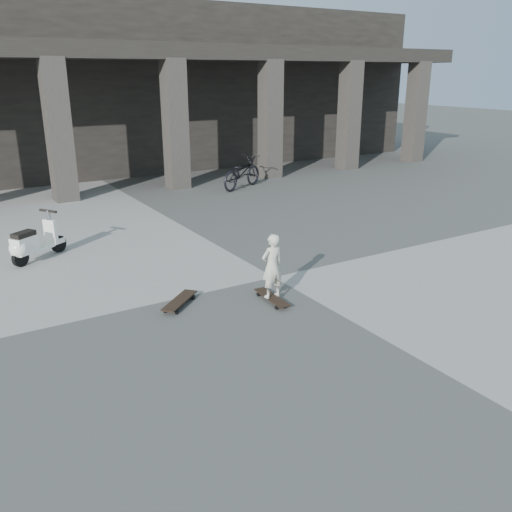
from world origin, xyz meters
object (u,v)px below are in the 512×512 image
child (272,266)px  scooter (30,244)px  longboard (272,298)px  bicycle (242,173)px  skateboard_spare (179,301)px

child → scooter: child is taller
child → scooter: size_ratio=0.90×
longboard → child: 0.56m
child → scooter: bearing=-57.6°
child → bicycle: bearing=-120.7°
longboard → bicycle: size_ratio=0.45×
child → bicycle: child is taller
bicycle → scooter: bearing=93.4°
child → longboard: bearing=-93.9°
longboard → skateboard_spare: (-1.37, 0.63, 0.01)m
skateboard_spare → scooter: scooter is taller
skateboard_spare → bicycle: (5.51, 7.59, 0.44)m
longboard → scooter: bearing=39.5°
skateboard_spare → bicycle: 9.39m
scooter → bicycle: size_ratio=0.61×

